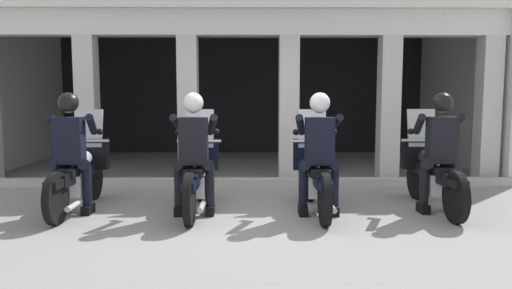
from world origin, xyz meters
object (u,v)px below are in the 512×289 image
Objects in this scene: motorcycle_far_left at (79,173)px; police_officer_center_left at (194,143)px; motorcycle_center_right at (316,173)px; police_officer_far_left at (70,143)px; police_officer_far_right at (441,142)px; motorcycle_center_left at (197,173)px; motorcycle_far_right at (431,172)px; police_officer_center_right at (319,143)px.

motorcycle_far_left is 1.70m from police_officer_center_left.
motorcycle_center_right is (3.21, -0.10, 0.00)m from motorcycle_far_left.
motorcycle_far_left is at bearing 88.82° from police_officer_far_left.
police_officer_far_right reaches higher than motorcycle_far_left.
police_officer_far_left is (-0.00, -0.28, 0.44)m from motorcycle_far_left.
police_officer_far_right reaches higher than motorcycle_center_left.
police_officer_center_right is at bearing -171.49° from motorcycle_far_right.
police_officer_center_right reaches higher than motorcycle_far_right.
motorcycle_center_right is (3.21, 0.18, -0.44)m from police_officer_far_left.
motorcycle_center_right is at bearing 85.65° from police_officer_center_right.
police_officer_center_left is at bearing -93.00° from motorcycle_center_left.
motorcycle_center_left is 1.61m from motorcycle_center_right.
police_officer_far_right is (4.82, 0.00, 0.00)m from police_officer_far_left.
motorcycle_far_left is 1.29× the size of police_officer_far_left.
police_officer_center_left is 1.00× the size of police_officer_center_right.
motorcycle_far_left is at bearing 169.10° from police_officer_center_right.
motorcycle_far_right is at bearing -1.34° from motorcycle_center_left.
motorcycle_far_right is (4.82, 0.29, -0.44)m from police_officer_far_left.
police_officer_far_left and police_officer_center_left have the same top height.
motorcycle_center_right is 1.29× the size of police_officer_center_right.
police_officer_center_left and police_officer_far_right have the same top height.
police_officer_center_right is at bearing -7.73° from motorcycle_far_left.
police_officer_center_right is at bearing -94.35° from motorcycle_center_right.
police_officer_far_left is 0.78× the size of motorcycle_center_right.
police_officer_far_left is at bearing 174.13° from police_officer_center_right.
police_officer_far_right is (4.82, -0.28, 0.44)m from motorcycle_far_left.
motorcycle_center_right is at bearing 2.35° from police_officer_far_left.
motorcycle_far_left is 1.00× the size of motorcycle_center_right.
police_officer_far_left is 0.78× the size of motorcycle_center_left.
motorcycle_far_right is at bearing -0.86° from motorcycle_far_left.
police_officer_far_right is at bearing -10.43° from motorcycle_center_right.
police_officer_far_left and police_officer_far_right have the same top height.
motorcycle_center_left is 1.00× the size of motorcycle_far_right.
police_officer_center_right is at bearing 178.67° from police_officer_far_right.
police_officer_center_left reaches higher than motorcycle_center_left.
police_officer_far_right is at bearing -1.34° from police_officer_center_left.
motorcycle_far_left is at bearing 174.13° from motorcycle_center_right.
motorcycle_center_left is 1.29× the size of police_officer_center_left.
police_officer_far_left reaches higher than motorcycle_far_left.
motorcycle_far_left is 1.00× the size of motorcycle_far_right.
motorcycle_center_left is 0.52m from police_officer_center_left.
police_officer_far_right is at bearing -4.23° from motorcycle_far_left.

